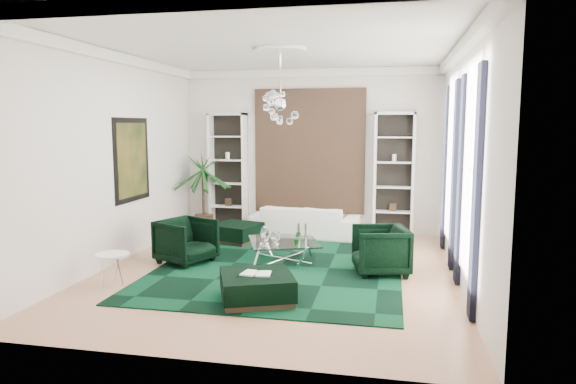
% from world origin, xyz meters
% --- Properties ---
extents(floor, '(6.00, 7.00, 0.02)m').
position_xyz_m(floor, '(0.00, 0.00, -0.01)').
color(floor, tan).
rests_on(floor, ground).
extents(ceiling, '(6.00, 7.00, 0.02)m').
position_xyz_m(ceiling, '(0.00, 0.00, 3.81)').
color(ceiling, white).
rests_on(ceiling, ground).
extents(wall_back, '(6.00, 0.02, 3.80)m').
position_xyz_m(wall_back, '(0.00, 3.51, 1.90)').
color(wall_back, silver).
rests_on(wall_back, ground).
extents(wall_front, '(6.00, 0.02, 3.80)m').
position_xyz_m(wall_front, '(0.00, -3.51, 1.90)').
color(wall_front, silver).
rests_on(wall_front, ground).
extents(wall_left, '(0.02, 7.00, 3.80)m').
position_xyz_m(wall_left, '(-3.01, 0.00, 1.90)').
color(wall_left, silver).
rests_on(wall_left, ground).
extents(wall_right, '(0.02, 7.00, 3.80)m').
position_xyz_m(wall_right, '(3.01, 0.00, 1.90)').
color(wall_right, silver).
rests_on(wall_right, ground).
extents(crown_molding, '(6.00, 7.00, 0.18)m').
position_xyz_m(crown_molding, '(0.00, 0.00, 3.70)').
color(crown_molding, white).
rests_on(crown_molding, ceiling).
extents(ceiling_medallion, '(0.90, 0.90, 0.05)m').
position_xyz_m(ceiling_medallion, '(0.00, 0.30, 3.77)').
color(ceiling_medallion, white).
rests_on(ceiling_medallion, ceiling).
extents(tapestry, '(2.50, 0.06, 2.80)m').
position_xyz_m(tapestry, '(0.00, 3.46, 1.90)').
color(tapestry, black).
rests_on(tapestry, wall_back).
extents(shelving_left, '(0.90, 0.38, 2.80)m').
position_xyz_m(shelving_left, '(-1.95, 3.31, 1.40)').
color(shelving_left, white).
rests_on(shelving_left, floor).
extents(shelving_right, '(0.90, 0.38, 2.80)m').
position_xyz_m(shelving_right, '(1.95, 3.31, 1.40)').
color(shelving_right, white).
rests_on(shelving_right, floor).
extents(painting, '(0.04, 1.30, 1.60)m').
position_xyz_m(painting, '(-2.97, 0.60, 1.85)').
color(painting, black).
rests_on(painting, wall_left).
extents(window_near, '(0.03, 1.10, 2.90)m').
position_xyz_m(window_near, '(2.99, -0.90, 1.90)').
color(window_near, white).
rests_on(window_near, wall_right).
extents(curtain_near_a, '(0.07, 0.30, 3.25)m').
position_xyz_m(curtain_near_a, '(2.96, -1.68, 1.65)').
color(curtain_near_a, black).
rests_on(curtain_near_a, floor).
extents(curtain_near_b, '(0.07, 0.30, 3.25)m').
position_xyz_m(curtain_near_b, '(2.96, -0.12, 1.65)').
color(curtain_near_b, black).
rests_on(curtain_near_b, floor).
extents(window_far, '(0.03, 1.10, 2.90)m').
position_xyz_m(window_far, '(2.99, 1.50, 1.90)').
color(window_far, white).
rests_on(window_far, wall_right).
extents(curtain_far_a, '(0.07, 0.30, 3.25)m').
position_xyz_m(curtain_far_a, '(2.96, 0.72, 1.65)').
color(curtain_far_a, black).
rests_on(curtain_far_a, floor).
extents(curtain_far_b, '(0.07, 0.30, 3.25)m').
position_xyz_m(curtain_far_b, '(2.96, 2.28, 1.65)').
color(curtain_far_b, black).
rests_on(curtain_far_b, floor).
extents(rug, '(4.20, 5.00, 0.02)m').
position_xyz_m(rug, '(0.00, 0.30, 0.01)').
color(rug, black).
rests_on(rug, floor).
extents(sofa, '(2.46, 1.11, 0.70)m').
position_xyz_m(sofa, '(0.00, 2.85, 0.35)').
color(sofa, white).
rests_on(sofa, floor).
extents(armchair_left, '(1.17, 1.16, 0.81)m').
position_xyz_m(armchair_left, '(-1.75, 0.20, 0.41)').
color(armchair_left, black).
rests_on(armchair_left, floor).
extents(armchair_right, '(1.07, 1.05, 0.81)m').
position_xyz_m(armchair_right, '(1.75, 0.20, 0.41)').
color(armchair_right, black).
rests_on(armchair_right, floor).
extents(coffee_table, '(1.54, 1.54, 0.41)m').
position_xyz_m(coffee_table, '(0.00, 0.55, 0.21)').
color(coffee_table, white).
rests_on(coffee_table, floor).
extents(ottoman_side, '(1.12, 1.12, 0.40)m').
position_xyz_m(ottoman_side, '(-1.35, 2.00, 0.20)').
color(ottoman_side, black).
rests_on(ottoman_side, floor).
extents(ottoman_front, '(1.30, 1.30, 0.40)m').
position_xyz_m(ottoman_front, '(0.05, -1.55, 0.20)').
color(ottoman_front, black).
rests_on(ottoman_front, floor).
extents(book, '(0.42, 0.28, 0.03)m').
position_xyz_m(book, '(0.05, -1.55, 0.42)').
color(book, white).
rests_on(book, ottoman_front).
extents(side_table, '(0.68, 0.68, 0.50)m').
position_xyz_m(side_table, '(-2.35, -1.30, 0.25)').
color(side_table, white).
rests_on(side_table, floor).
extents(palm, '(1.82, 1.82, 2.40)m').
position_xyz_m(palm, '(-2.45, 2.95, 1.20)').
color(palm, '#164A1A').
rests_on(palm, floor).
extents(chandelier, '(0.99, 0.99, 0.72)m').
position_xyz_m(chandelier, '(0.00, 0.30, 2.85)').
color(chandelier, white).
rests_on(chandelier, ceiling).
extents(table_plant, '(0.14, 0.12, 0.24)m').
position_xyz_m(table_plant, '(0.30, 0.30, 0.53)').
color(table_plant, '#164A1A').
rests_on(table_plant, coffee_table).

